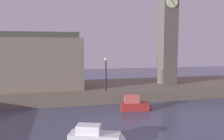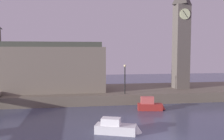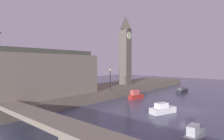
{
  "view_description": "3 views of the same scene",
  "coord_description": "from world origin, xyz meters",
  "views": [
    {
      "loc": [
        -6.66,
        -15.12,
        7.44
      ],
      "look_at": [
        0.09,
        14.22,
        4.34
      ],
      "focal_mm": 38.54,
      "sensor_mm": 36.0,
      "label": 1
    },
    {
      "loc": [
        -7.73,
        -20.04,
        7.8
      ],
      "look_at": [
        -2.18,
        16.77,
        4.91
      ],
      "focal_mm": 39.17,
      "sensor_mm": 36.0,
      "label": 2
    },
    {
      "loc": [
        -28.02,
        -8.82,
        7.04
      ],
      "look_at": [
        2.27,
        17.01,
        5.47
      ],
      "focal_mm": 29.5,
      "sensor_mm": 36.0,
      "label": 3
    }
  ],
  "objects": [
    {
      "name": "parliament_hall",
      "position": [
        -12.57,
        19.19,
        5.3
      ],
      "size": [
        17.98,
        6.32,
        11.11
      ],
      "color": "slate",
      "rests_on": "far_embankment"
    },
    {
      "name": "boat_dinghy_red",
      "position": [
        2.13,
        10.64,
        0.67
      ],
      "size": [
        3.85,
        1.64,
        1.83
      ],
      "color": "maroon",
      "rests_on": "ground"
    },
    {
      "name": "clock_tower",
      "position": [
        9.97,
        19.1,
        10.5
      ],
      "size": [
        2.53,
        2.57,
        17.42
      ],
      "color": "#5B544C",
      "rests_on": "far_embankment"
    },
    {
      "name": "far_embankment",
      "position": [
        0.0,
        20.0,
        0.75
      ],
      "size": [
        70.0,
        12.0,
        1.5
      ],
      "primitive_type": "cube",
      "color": "#6B6051",
      "rests_on": "ground"
    },
    {
      "name": "boat_ferry_white",
      "position": [
        -3.66,
        2.29,
        0.55
      ],
      "size": [
        4.81,
        2.67,
        1.53
      ],
      "color": "silver",
      "rests_on": "ground"
    },
    {
      "name": "streetlamp",
      "position": [
        -0.51,
        15.12,
        4.16
      ],
      "size": [
        0.36,
        0.36,
        4.32
      ],
      "color": "black",
      "rests_on": "far_embankment"
    }
  ]
}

